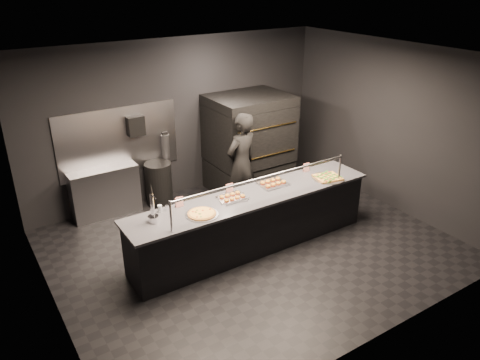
{
  "coord_description": "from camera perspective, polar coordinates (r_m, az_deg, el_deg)",
  "views": [
    {
      "loc": [
        -3.64,
        -5.3,
        4.09
      ],
      "look_at": [
        -0.1,
        0.2,
        1.13
      ],
      "focal_mm": 35.0,
      "sensor_mm": 36.0,
      "label": 1
    }
  ],
  "objects": [
    {
      "name": "room",
      "position": [
        6.96,
        1.22,
        2.46
      ],
      "size": [
        6.04,
        6.0,
        3.0
      ],
      "color": "black",
      "rests_on": "ground"
    },
    {
      "name": "service_counter",
      "position": [
        7.38,
        1.51,
        -5.08
      ],
      "size": [
        4.1,
        0.78,
        1.37
      ],
      "color": "black",
      "rests_on": "ground"
    },
    {
      "name": "pizza_oven",
      "position": [
        9.22,
        1.08,
        4.55
      ],
      "size": [
        1.5,
        1.23,
        1.91
      ],
      "color": "black",
      "rests_on": "ground"
    },
    {
      "name": "prep_shelf",
      "position": [
        8.68,
        -16.1,
        -1.44
      ],
      "size": [
        1.2,
        0.35,
        0.9
      ],
      "primitive_type": "cube",
      "color": "#99999E",
      "rests_on": "ground"
    },
    {
      "name": "towel_dispenser",
      "position": [
        8.55,
        -12.63,
        6.48
      ],
      "size": [
        0.3,
        0.2,
        0.35
      ],
      "primitive_type": "cube",
      "color": "black",
      "rests_on": "room"
    },
    {
      "name": "fire_extinguisher",
      "position": [
        8.9,
        -9.07,
        4.15
      ],
      "size": [
        0.14,
        0.14,
        0.51
      ],
      "color": "#B2B2B7",
      "rests_on": "room"
    },
    {
      "name": "beer_tap",
      "position": [
        6.48,
        -10.59,
        -3.73
      ],
      "size": [
        0.15,
        0.22,
        0.58
      ],
      "color": "silver",
      "rests_on": "service_counter"
    },
    {
      "name": "round_pizza",
      "position": [
        6.63,
        -4.67,
        -4.14
      ],
      "size": [
        0.47,
        0.47,
        0.03
      ],
      "color": "silver",
      "rests_on": "service_counter"
    },
    {
      "name": "slider_tray_a",
      "position": [
        7.05,
        -0.95,
        -2.12
      ],
      "size": [
        0.48,
        0.41,
        0.07
      ],
      "color": "silver",
      "rests_on": "service_counter"
    },
    {
      "name": "slider_tray_b",
      "position": [
        7.53,
        4.06,
        -0.37
      ],
      "size": [
        0.47,
        0.37,
        0.07
      ],
      "color": "silver",
      "rests_on": "service_counter"
    },
    {
      "name": "square_pizza",
      "position": [
        7.86,
        10.64,
        0.29
      ],
      "size": [
        0.52,
        0.52,
        0.05
      ],
      "color": "silver",
      "rests_on": "service_counter"
    },
    {
      "name": "condiment_jar",
      "position": [
        6.78,
        -9.49,
        -3.41
      ],
      "size": [
        0.16,
        0.06,
        0.1
      ],
      "color": "silver",
      "rests_on": "service_counter"
    },
    {
      "name": "tent_cards",
      "position": [
        7.34,
        0.22,
        -0.59
      ],
      "size": [
        2.52,
        0.04,
        0.15
      ],
      "color": "white",
      "rests_on": "service_counter"
    },
    {
      "name": "trash_bin",
      "position": [
        8.9,
        -9.86,
        -0.45
      ],
      "size": [
        0.49,
        0.49,
        0.82
      ],
      "primitive_type": "cylinder",
      "color": "black",
      "rests_on": "ground"
    },
    {
      "name": "worker",
      "position": [
        8.3,
        0.17,
        1.99
      ],
      "size": [
        0.77,
        0.6,
        1.86
      ],
      "primitive_type": "imported",
      "rotation": [
        0.0,
        0.0,
        3.39
      ],
      "color": "black",
      "rests_on": "ground"
    }
  ]
}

